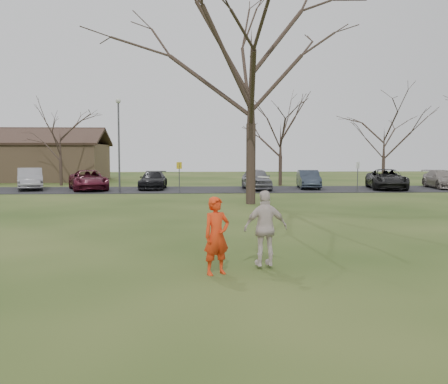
{
  "coord_description": "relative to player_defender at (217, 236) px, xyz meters",
  "views": [
    {
      "loc": [
        -0.8,
        -10.95,
        2.68
      ],
      "look_at": [
        0.0,
        4.0,
        1.5
      ],
      "focal_mm": 39.87,
      "sensor_mm": 36.0,
      "label": 1
    }
  ],
  "objects": [
    {
      "name": "ground",
      "position": [
        0.39,
        0.14,
        -0.86
      ],
      "size": [
        120.0,
        120.0,
        0.0
      ],
      "primitive_type": "plane",
      "color": "#1E380F",
      "rests_on": "ground"
    },
    {
      "name": "parking_strip",
      "position": [
        0.39,
        25.14,
        -0.84
      ],
      "size": [
        62.0,
        6.5,
        0.04
      ],
      "primitive_type": "cube",
      "color": "black",
      "rests_on": "ground"
    },
    {
      "name": "player_defender",
      "position": [
        0.0,
        0.0,
        0.0
      ],
      "size": [
        0.75,
        0.66,
        1.72
      ],
      "primitive_type": "imported",
      "rotation": [
        0.0,
        0.0,
        0.49
      ],
      "color": "red",
      "rests_on": "ground"
    },
    {
      "name": "car_1",
      "position": [
        -12.5,
        25.74,
        -0.04
      ],
      "size": [
        3.07,
        5.0,
        1.56
      ],
      "primitive_type": "imported",
      "rotation": [
        0.0,
        0.0,
        0.33
      ],
      "color": "gray",
      "rests_on": "parking_strip"
    },
    {
      "name": "car_2",
      "position": [
        -8.16,
        24.94,
        -0.11
      ],
      "size": [
        3.9,
        5.6,
        1.42
      ],
      "primitive_type": "imported",
      "rotation": [
        0.0,
        0.0,
        0.33
      ],
      "color": "#561424",
      "rests_on": "parking_strip"
    },
    {
      "name": "car_3",
      "position": [
        -3.65,
        25.72,
        -0.17
      ],
      "size": [
        1.91,
        4.52,
        1.3
      ],
      "primitive_type": "imported",
      "rotation": [
        0.0,
        0.0,
        -0.02
      ],
      "color": "black",
      "rests_on": "parking_strip"
    },
    {
      "name": "car_4",
      "position": [
        3.83,
        24.83,
        -0.05
      ],
      "size": [
        1.96,
        4.57,
        1.54
      ],
      "primitive_type": "imported",
      "rotation": [
        0.0,
        0.0,
        0.03
      ],
      "color": "slate",
      "rests_on": "parking_strip"
    },
    {
      "name": "car_5",
      "position": [
        7.84,
        25.71,
        -0.14
      ],
      "size": [
        1.83,
        4.24,
        1.36
      ],
      "primitive_type": "imported",
      "rotation": [
        0.0,
        0.0,
        -0.1
      ],
      "color": "#2B3340",
      "rests_on": "parking_strip"
    },
    {
      "name": "car_6",
      "position": [
        13.39,
        24.7,
        -0.09
      ],
      "size": [
        3.38,
        5.62,
        1.46
      ],
      "primitive_type": "imported",
      "rotation": [
        0.0,
        0.0,
        -0.19
      ],
      "color": "black",
      "rests_on": "parking_strip"
    },
    {
      "name": "car_7",
      "position": [
        17.92,
        25.36,
        -0.14
      ],
      "size": [
        2.35,
        4.84,
        1.36
      ],
      "primitive_type": "imported",
      "rotation": [
        0.0,
        0.0,
        -0.1
      ],
      "color": "gray",
      "rests_on": "parking_strip"
    },
    {
      "name": "catching_play",
      "position": [
        1.15,
        0.49,
        0.09
      ],
      "size": [
        1.08,
        0.6,
        2.09
      ],
      "color": "beige",
      "rests_on": "ground"
    },
    {
      "name": "lamp_post",
      "position": [
        -5.61,
        22.64,
        3.11
      ],
      "size": [
        0.34,
        0.34,
        6.27
      ],
      "color": "#47474C",
      "rests_on": "ground"
    },
    {
      "name": "sign_yellow",
      "position": [
        -1.61,
        22.14,
        0.59
      ],
      "size": [
        0.35,
        0.35,
        2.08
      ],
      "color": "#47474C",
      "rests_on": "ground"
    },
    {
      "name": "sign_white",
      "position": [
        10.39,
        22.14,
        0.59
      ],
      "size": [
        0.35,
        0.35,
        2.08
      ],
      "color": "#47474C",
      "rests_on": "ground"
    },
    {
      "name": "big_tree",
      "position": [
        2.39,
        15.14,
        6.14
      ],
      "size": [
        9.0,
        9.0,
        14.0
      ],
      "primitive_type": null,
      "color": "#352821",
      "rests_on": "ground"
    },
    {
      "name": "small_tree_row",
      "position": [
        4.77,
        30.2,
        3.03
      ],
      "size": [
        55.0,
        5.9,
        8.5
      ],
      "color": "#352821",
      "rests_on": "ground"
    }
  ]
}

